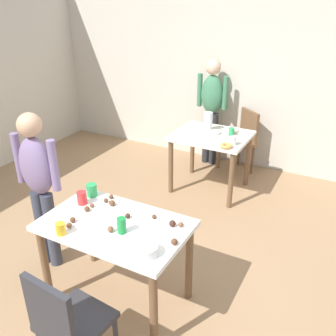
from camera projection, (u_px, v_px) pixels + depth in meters
ground_plane at (130, 306)px, 3.06m from camera, size 6.40×6.40×0.00m
wall_back at (256, 75)px, 5.04m from camera, size 6.40×0.10×2.60m
dining_table_near at (115, 235)px, 2.87m from camera, size 1.12×0.69×0.75m
dining_table_far at (211, 143)px, 4.61m from camera, size 0.91×0.77×0.75m
chair_near_table at (66, 322)px, 2.30m from camera, size 0.43×0.43×0.87m
chair_far_table at (242, 137)px, 5.17m from camera, size 0.56×0.56×0.87m
person_girl_near at (39, 180)px, 3.19m from camera, size 0.45×0.22×1.47m
person_adult_far at (212, 104)px, 5.23m from camera, size 0.45×0.21×1.51m
mixing_bowl at (145, 250)px, 2.47m from camera, size 0.17×0.17×0.07m
soda_can at (122, 225)px, 2.69m from camera, size 0.07×0.07×0.12m
fork_near at (99, 223)px, 2.82m from camera, size 0.17×0.02×0.01m
cup_near_0 at (92, 190)px, 3.17m from camera, size 0.09×0.09×0.11m
cup_near_1 at (61, 229)px, 2.67m from camera, size 0.07×0.07×0.09m
cup_near_2 at (82, 198)px, 3.05m from camera, size 0.08×0.08×0.11m
cake_ball_0 at (172, 223)px, 2.77m from camera, size 0.05×0.05×0.05m
cake_ball_1 at (111, 197)px, 3.14m from camera, size 0.04×0.04×0.04m
cake_ball_2 at (110, 229)px, 2.71m from camera, size 0.05×0.05×0.05m
cake_ball_3 at (106, 200)px, 3.09m from camera, size 0.04×0.04×0.04m
cake_ball_4 at (69, 225)px, 2.76m from camera, size 0.04×0.04×0.04m
cake_ball_5 at (181, 224)px, 2.77m from camera, size 0.04×0.04×0.04m
cake_ball_6 at (154, 217)px, 2.87m from camera, size 0.04×0.04×0.04m
cake_ball_7 at (112, 203)px, 3.04m from camera, size 0.05×0.05×0.05m
cake_ball_8 at (73, 220)px, 2.82m from camera, size 0.04×0.04×0.04m
cake_ball_9 at (128, 216)px, 2.88m from camera, size 0.04×0.04×0.04m
cake_ball_10 at (92, 205)px, 3.02m from camera, size 0.04×0.04×0.04m
cake_ball_11 at (87, 209)px, 2.96m from camera, size 0.05×0.05×0.05m
cake_ball_12 at (174, 242)px, 2.57m from camera, size 0.05×0.05×0.05m
pitcher_far at (208, 122)px, 4.63m from camera, size 0.11×0.11×0.24m
cup_far_0 at (231, 132)px, 4.50m from camera, size 0.07×0.07×0.09m
cup_far_1 at (233, 141)px, 4.22m from camera, size 0.07×0.07×0.11m
donut_far_0 at (233, 130)px, 4.64m from camera, size 0.14×0.14×0.04m
donut_far_1 at (226, 146)px, 4.16m from camera, size 0.14×0.14×0.04m
donut_far_2 at (215, 132)px, 4.57m from camera, size 0.13×0.13×0.04m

